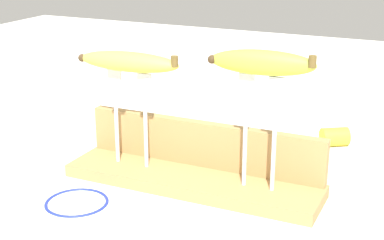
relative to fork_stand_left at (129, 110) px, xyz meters
The scene contains 10 objects.
ground_plane 0.17m from the fork_stand_left, ahead, with size 3.00×3.00×0.00m, color white.
wooden_board 0.16m from the fork_stand_left, ahead, with size 0.45×0.12×0.02m, color #A87F4C.
board_backstop 0.14m from the fork_stand_left, 23.49° to the left, with size 0.44×0.02×0.08m, color #A87F4C.
fork_stand_left is the anchor object (origin of this frame).
fork_stand_right 0.24m from the fork_stand_left, ahead, with size 0.07×0.01×0.19m.
banana_raised_left 0.09m from the fork_stand_left, behind, with size 0.19×0.05×0.04m.
banana_raised_right 0.26m from the fork_stand_left, ahead, with size 0.17×0.05×0.04m.
fork_fallen_near 0.45m from the fork_stand_left, 53.78° to the left, with size 0.19×0.03×0.01m.
banana_chunk_near 0.44m from the fork_stand_left, 45.27° to the left, with size 0.07×0.06×0.04m.
wire_coil 0.18m from the fork_stand_left, 100.79° to the right, with size 0.10×0.10×0.01m, color #1E2DA5.
Camera 1 is at (0.39, -0.84, 0.43)m, focal length 54.87 mm.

